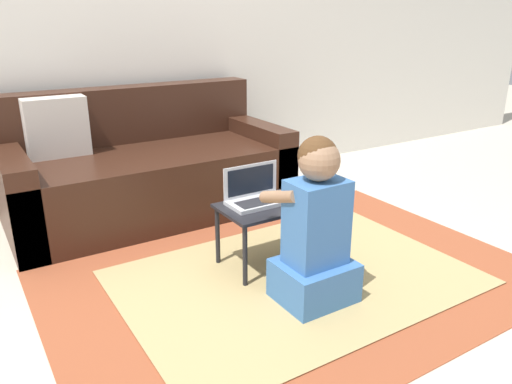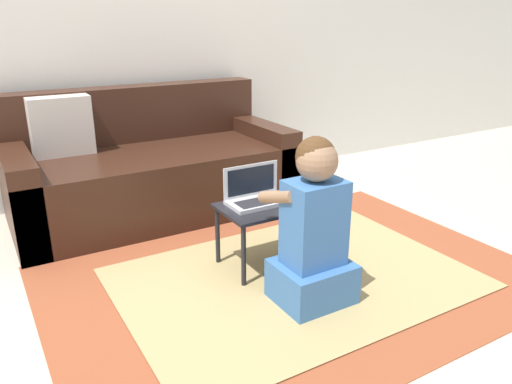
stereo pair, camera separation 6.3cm
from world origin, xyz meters
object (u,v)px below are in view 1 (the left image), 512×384
at_px(person_seated, 315,231).
at_px(computer_mouse, 299,195).
at_px(couch, 146,171).
at_px(laptop, 257,197).
at_px(laptop_desk, 273,211).

bearing_deg(person_seated, computer_mouse, 62.75).
bearing_deg(couch, computer_mouse, -67.65).
bearing_deg(person_seated, couch, 99.48).
xyz_separation_m(couch, laptop, (0.23, -1.02, 0.09)).
distance_m(laptop, computer_mouse, 0.23).
height_order(laptop, computer_mouse, laptop).
bearing_deg(couch, person_seated, -80.52).
bearing_deg(computer_mouse, laptop_desk, 173.94).
xyz_separation_m(laptop_desk, computer_mouse, (0.15, -0.02, 0.06)).
bearing_deg(couch, laptop_desk, -74.66).
bearing_deg(laptop_desk, person_seated, -96.65).
relative_size(couch, person_seated, 2.28).
bearing_deg(laptop, computer_mouse, -16.19).
distance_m(couch, laptop, 1.05).
distance_m(laptop, person_seated, 0.45).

